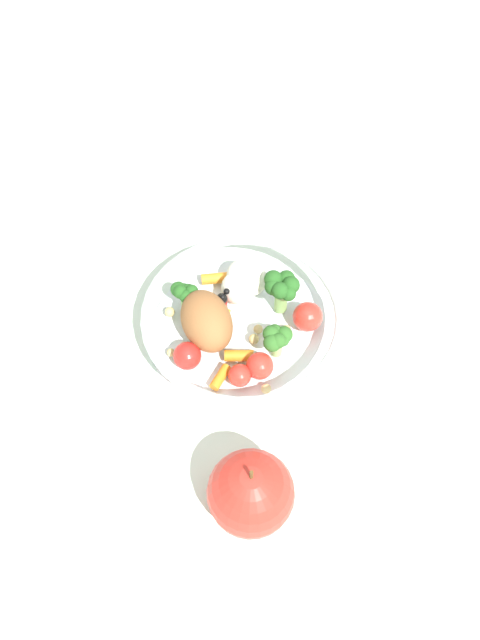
# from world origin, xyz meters

# --- Properties ---
(ground_plane) EXTENTS (2.40, 2.40, 0.00)m
(ground_plane) POSITION_xyz_m (0.00, 0.00, 0.00)
(ground_plane) COLOR silver
(food_container) EXTENTS (0.22, 0.22, 0.07)m
(food_container) POSITION_xyz_m (0.00, 0.01, 0.03)
(food_container) COLOR white
(food_container) RESTS_ON ground_plane
(loose_apple) EXTENTS (0.08, 0.08, 0.09)m
(loose_apple) POSITION_xyz_m (-0.13, -0.15, 0.04)
(loose_apple) COLOR red
(loose_apple) RESTS_ON ground_plane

